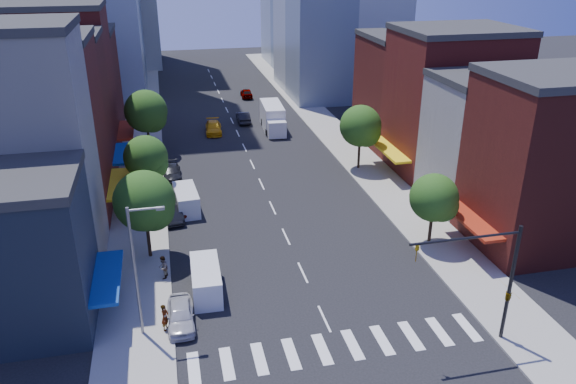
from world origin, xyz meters
The scene contains 32 objects.
ground centered at (0.00, 0.00, 0.00)m, with size 220.00×220.00×0.00m, color black.
sidewalk_left centered at (-12.50, 40.00, 0.07)m, with size 5.00×120.00×0.15m, color gray.
sidewalk_right centered at (12.50, 40.00, 0.07)m, with size 5.00×120.00×0.15m, color gray.
crosswalk centered at (0.00, -3.00, 0.01)m, with size 19.00×3.00×0.01m, color silver.
bldg_left_1 centered at (-21.00, 12.00, 9.00)m, with size 12.00×8.00×18.00m, color beige.
bldg_left_2 centered at (-21.00, 20.50, 8.00)m, with size 12.00×9.00×16.00m, color maroon.
bldg_left_3 centered at (-21.00, 29.00, 7.50)m, with size 12.00×8.00×15.00m, color #571B15.
bldg_left_4 centered at (-21.00, 37.50, 8.50)m, with size 12.00×9.00×17.00m, color maroon.
bldg_left_5 centered at (-21.00, 47.00, 6.50)m, with size 12.00×10.00×13.00m, color #571B15.
bldg_right_0 centered at (21.00, 6.50, 7.00)m, with size 12.00×9.00×14.00m, color #571B15.
bldg_right_1 centered at (21.00, 15.00, 6.00)m, with size 12.00×8.00×12.00m, color beige.
bldg_right_2 centered at (21.00, 24.00, 7.50)m, with size 12.00×10.00×15.00m, color maroon.
bldg_right_3 centered at (21.00, 34.00, 6.50)m, with size 12.00×10.00×13.00m, color #571B15.
traffic_signal centered at (9.94, -4.50, 4.16)m, with size 7.24×2.24×8.00m.
streetlight centered at (-11.81, 1.00, 5.28)m, with size 2.25×0.25×9.00m.
tree_left_near centered at (-11.35, 10.92, 4.87)m, with size 4.80×4.80×7.30m.
tree_left_mid centered at (-11.35, 21.92, 4.53)m, with size 4.20×4.20×6.65m.
tree_left_far centered at (-11.35, 35.92, 5.20)m, with size 5.00×5.00×7.75m.
tree_right_near centered at (11.65, 7.92, 4.19)m, with size 4.00×4.00×6.20m.
tree_right_far centered at (11.65, 25.92, 4.86)m, with size 4.60×4.60×7.20m.
parked_car_front centered at (-9.50, 1.54, 0.75)m, with size 1.78×4.42×1.51m, color #BAB9BE.
parked_car_second centered at (-9.50, 17.71, 0.75)m, with size 1.58×4.52×1.49m, color black.
parked_car_third centered at (-9.50, 18.97, 0.74)m, with size 2.44×5.29×1.47m, color #999999.
parked_car_rear centered at (-9.19, 27.76, 0.69)m, with size 1.95×4.79×1.39m, color black.
cargo_van_near centered at (-7.50, 4.79, 1.06)m, with size 2.17×5.09×2.15m.
cargo_van_far centered at (-8.07, 19.19, 1.05)m, with size 2.35×5.11×2.12m.
taxi centered at (-3.14, 42.84, 0.75)m, with size 2.09×5.15×1.49m, color #F0A70C.
traffic_car_oncoming centered at (1.50, 46.81, 0.76)m, with size 1.61×4.63×1.53m, color black.
traffic_car_far centered at (4.14, 60.93, 0.75)m, with size 1.76×4.39×1.49m, color #999999.
box_truck centered at (4.96, 42.58, 1.63)m, with size 3.03×8.66×3.44m.
pedestrian_near centered at (-10.50, 1.02, 1.09)m, with size 0.68×0.45×1.88m, color #999999.
pedestrian_far centered at (-10.50, 7.38, 1.06)m, with size 0.88×0.69×1.82m, color #999999.
Camera 1 is at (-9.31, -30.04, 23.25)m, focal length 35.00 mm.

